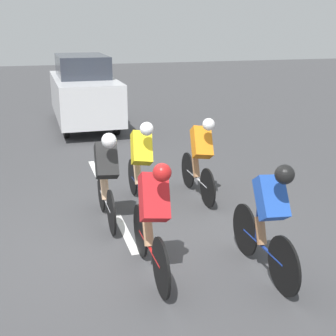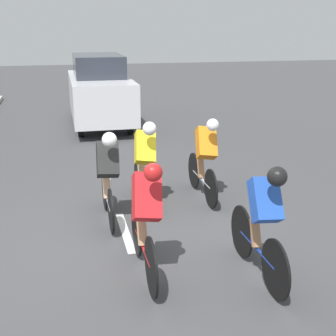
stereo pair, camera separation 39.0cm
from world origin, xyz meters
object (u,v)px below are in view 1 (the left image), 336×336
object	(u,v)px
cyclist_blue	(269,217)
cyclist_yellow	(141,161)
cyclist_red	(153,217)
cyclist_orange	(200,156)
support_car	(84,91)
cyclist_black	(106,175)

from	to	relation	value
cyclist_blue	cyclist_yellow	bearing A→B (deg)	-70.89
cyclist_red	cyclist_orange	world-z (taller)	cyclist_red
cyclist_red	support_car	xyz separation A→B (m)	(-0.26, -9.07, 0.26)
cyclist_blue	cyclist_orange	distance (m)	2.75
cyclist_orange	support_car	world-z (taller)	support_car
cyclist_black	cyclist_red	bearing A→B (deg)	98.73
cyclist_blue	cyclist_yellow	distance (m)	2.83
cyclist_red	support_car	distance (m)	9.08
cyclist_orange	cyclist_yellow	size ratio (longest dim) A/B	1.04
cyclist_red	cyclist_yellow	distance (m)	2.35
cyclist_blue	cyclist_black	size ratio (longest dim) A/B	1.05
cyclist_red	cyclist_yellow	bearing A→B (deg)	-99.83
cyclist_orange	cyclist_yellow	world-z (taller)	cyclist_yellow
cyclist_yellow	cyclist_red	bearing A→B (deg)	80.17
cyclist_red	support_car	size ratio (longest dim) A/B	0.39
cyclist_orange	cyclist_black	bearing A→B (deg)	20.39
cyclist_black	cyclist_red	distance (m)	1.76
cyclist_black	cyclist_orange	bearing A→B (deg)	-159.61
cyclist_blue	cyclist_black	xyz separation A→B (m)	(1.59, -2.10, 0.00)
cyclist_black	cyclist_red	size ratio (longest dim) A/B	0.95
cyclist_orange	cyclist_yellow	distance (m)	1.07
cyclist_blue	cyclist_black	world-z (taller)	cyclist_blue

